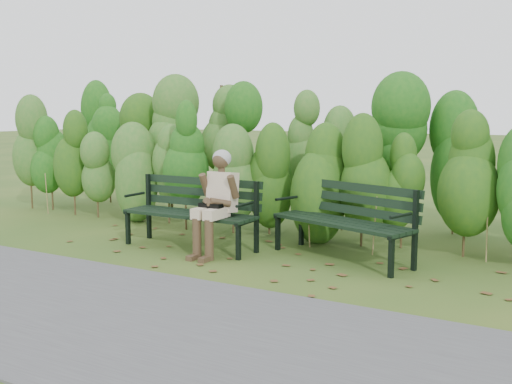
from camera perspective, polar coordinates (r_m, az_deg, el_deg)
The scene contains 7 objects.
ground at distance 6.96m, azimuth -1.44°, elevation -6.47°, with size 80.00×80.00×0.00m, color #2D511B.
footpath at distance 5.27m, azimuth -14.14°, elevation -11.33°, with size 60.00×2.50×0.01m, color #474749.
hedge_band at distance 8.40m, azimuth 5.13°, elevation 4.64°, with size 11.04×1.67×2.42m.
leaf_litter at distance 6.59m, azimuth 1.73°, elevation -7.26°, with size 5.54×2.02×0.01m.
bench_left at distance 7.54m, azimuth -5.91°, elevation -1.41°, with size 1.75×0.58×0.87m.
bench_right at distance 7.00m, azimuth 8.66°, elevation -2.15°, with size 1.84×1.09×0.88m.
seated_woman at distance 7.11m, azimuth -3.78°, elevation -0.36°, with size 0.49×0.71×1.25m.
Camera 1 is at (3.49, -5.77, 1.71)m, focal length 42.00 mm.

